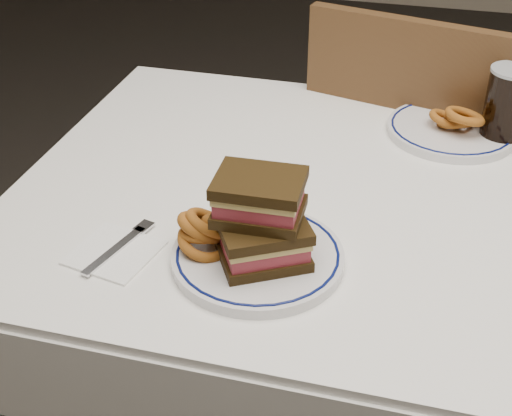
% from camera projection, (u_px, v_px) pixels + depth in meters
% --- Properties ---
extents(dining_table, '(1.27, 0.87, 0.75)m').
position_uv_depth(dining_table, '(385.00, 250.00, 1.24)').
color(dining_table, white).
rests_on(dining_table, floor).
extents(chair_far, '(0.52, 0.52, 0.94)m').
position_uv_depth(chair_far, '(409.00, 181.00, 1.69)').
color(chair_far, '#442716').
rests_on(chair_far, floor).
extents(main_plate, '(0.25, 0.25, 0.02)m').
position_uv_depth(main_plate, '(258.00, 256.00, 1.03)').
color(main_plate, silver).
rests_on(main_plate, dining_table).
extents(reuben_sandwich, '(0.15, 0.14, 0.13)m').
position_uv_depth(reuben_sandwich, '(261.00, 220.00, 0.99)').
color(reuben_sandwich, black).
rests_on(reuben_sandwich, main_plate).
extents(onion_rings_main, '(0.12, 0.09, 0.08)m').
position_uv_depth(onion_rings_main, '(208.00, 229.00, 1.03)').
color(onion_rings_main, brown).
rests_on(onion_rings_main, main_plate).
extents(ketchup_ramekin, '(0.06, 0.06, 0.04)m').
position_uv_depth(ketchup_ramekin, '(246.00, 200.00, 1.11)').
color(ketchup_ramekin, silver).
rests_on(ketchup_ramekin, main_plate).
extents(beer_mug, '(0.13, 0.09, 0.14)m').
position_uv_depth(beer_mug, '(510.00, 105.00, 1.31)').
color(beer_mug, black).
rests_on(beer_mug, dining_table).
extents(far_plate, '(0.24, 0.24, 0.02)m').
position_uv_depth(far_plate, '(451.00, 130.00, 1.37)').
color(far_plate, silver).
rests_on(far_plate, dining_table).
extents(onion_rings_far, '(0.11, 0.10, 0.07)m').
position_uv_depth(onion_rings_far, '(459.00, 119.00, 1.34)').
color(onion_rings_far, brown).
rests_on(onion_rings_far, far_plate).
extents(napkin_fork, '(0.14, 0.15, 0.01)m').
position_uv_depth(napkin_fork, '(116.00, 251.00, 1.05)').
color(napkin_fork, white).
rests_on(napkin_fork, dining_table).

